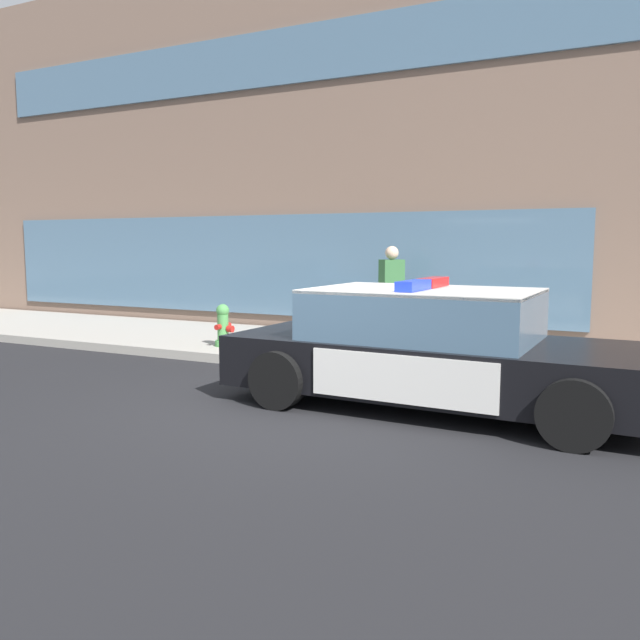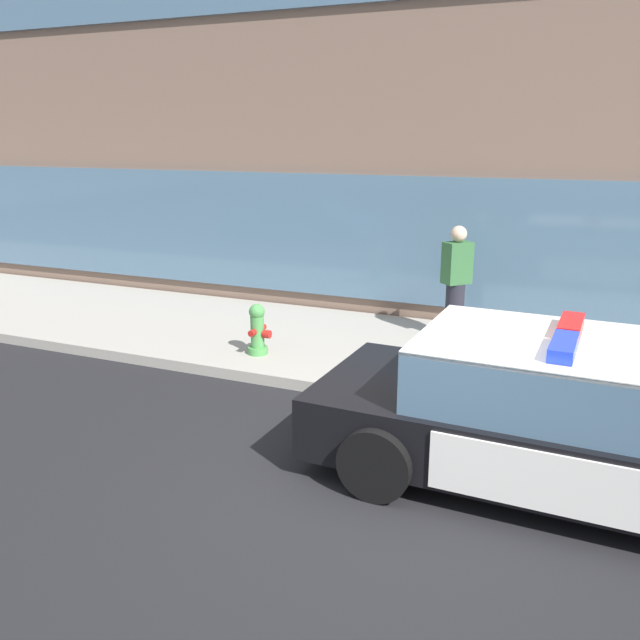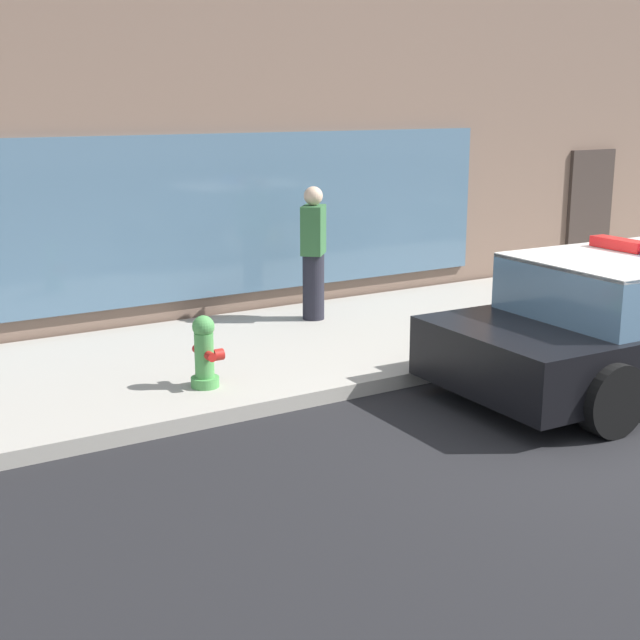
# 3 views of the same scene
# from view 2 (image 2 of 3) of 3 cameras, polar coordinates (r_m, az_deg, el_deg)

# --- Properties ---
(ground) EXTENTS (48.00, 48.00, 0.00)m
(ground) POSITION_cam_2_polar(r_m,az_deg,el_deg) (6.22, 6.30, -14.69)
(ground) COLOR black
(sidewalk) EXTENTS (48.00, 3.43, 0.15)m
(sidewalk) POSITION_cam_2_polar(r_m,az_deg,el_deg) (9.42, 12.79, -3.64)
(sidewalk) COLOR #A39E93
(sidewalk) RESTS_ON ground
(storefront_building) EXTENTS (22.89, 9.75, 7.85)m
(storefront_building) POSITION_cam_2_polar(r_m,az_deg,el_deg) (15.64, 13.65, 18.22)
(storefront_building) COLOR #7A6051
(storefront_building) RESTS_ON ground
(police_cruiser) EXTENTS (4.92, 2.26, 1.49)m
(police_cruiser) POSITION_cam_2_polar(r_m,az_deg,el_deg) (6.42, 21.19, -7.91)
(police_cruiser) COLOR black
(police_cruiser) RESTS_ON ground
(fire_hydrant) EXTENTS (0.34, 0.39, 0.73)m
(fire_hydrant) POSITION_cam_2_polar(r_m,az_deg,el_deg) (9.26, -5.42, -0.86)
(fire_hydrant) COLOR #4C994C
(fire_hydrant) RESTS_ON sidewalk
(pedestrian_on_sidewalk) EXTENTS (0.46, 0.47, 1.71)m
(pedestrian_on_sidewalk) POSITION_cam_2_polar(r_m,az_deg,el_deg) (10.04, 11.69, 3.20)
(pedestrian_on_sidewalk) COLOR #23232D
(pedestrian_on_sidewalk) RESTS_ON sidewalk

